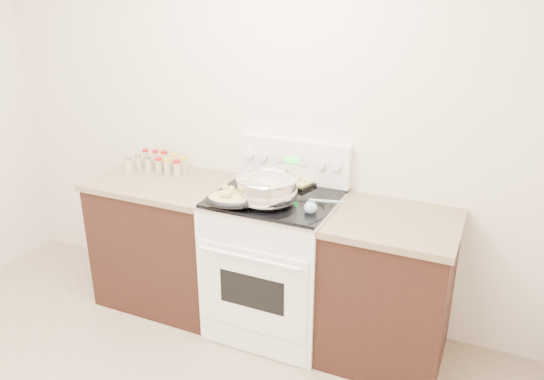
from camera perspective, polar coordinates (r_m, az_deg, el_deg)
The scene contains 10 objects.
room_shell at distance 2.10m, azimuth -25.02°, elevation 6.78°, with size 4.10×3.60×2.75m.
counter_left at distance 3.83m, azimuth -11.05°, elevation -5.31°, with size 0.93×0.67×0.92m.
counter_right at distance 3.28m, azimuth 12.36°, elevation -10.40°, with size 0.73×0.67×0.92m.
kitchen_range at distance 3.44m, azimuth 0.38°, elevation -7.61°, with size 0.78×0.73×1.22m.
mixing_bowl at distance 3.10m, azimuth -0.53°, elevation -0.00°, with size 0.48×0.48×0.22m.
roasting_pan at distance 3.09m, azimuth -4.12°, elevation -0.88°, with size 0.41×0.36×0.11m.
baking_sheet at distance 3.48m, azimuth 2.20°, elevation 1.24°, with size 0.41×0.34×0.06m.
wooden_spoon at distance 3.29m, azimuth -1.53°, elevation -0.09°, with size 0.04×0.25×0.04m.
blue_ladle at distance 3.02m, azimuth 4.41°, elevation -1.81°, with size 0.21×0.20×0.09m.
spice_jars at distance 3.82m, azimuth -12.07°, elevation 2.92°, with size 0.39×0.24×0.13m.
Camera 1 is at (1.57, -1.32, 2.17)m, focal length 35.00 mm.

